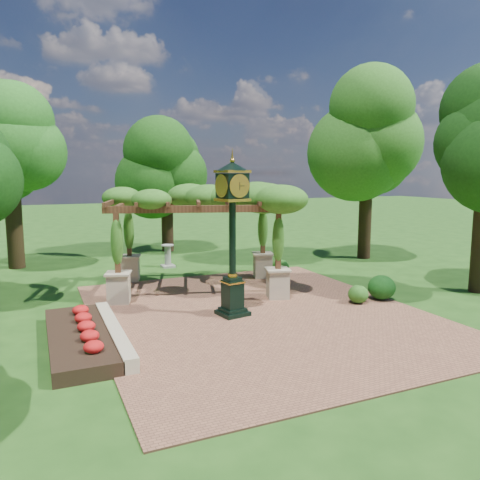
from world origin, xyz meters
name	(u,v)px	position (x,y,z in m)	size (l,w,h in m)	color
ground	(274,323)	(0.00, 0.00, 0.00)	(120.00, 120.00, 0.00)	#1E4714
brick_plaza	(259,314)	(0.00, 1.00, 0.02)	(10.00, 12.00, 0.04)	brown
border_wall	(114,333)	(-4.60, 0.50, 0.20)	(0.35, 5.00, 0.40)	#C6B793
flower_bed	(79,338)	(-5.50, 0.50, 0.18)	(1.50, 5.00, 0.36)	red
pedestal_clock	(233,224)	(-0.84, 1.18, 2.91)	(1.11, 1.11, 4.87)	black
pergola	(198,203)	(-0.72, 4.84, 3.33)	(7.35, 5.74, 4.06)	#BAAA8A
sundial	(168,257)	(-0.66, 9.54, 0.48)	(0.61, 0.61, 1.09)	#989990
shrub_front	(358,294)	(3.62, 0.67, 0.35)	(0.69, 0.69, 0.62)	#265819
shrub_mid	(382,287)	(4.69, 0.74, 0.47)	(0.96, 0.96, 0.86)	#154914
shrub_back	(281,267)	(3.36, 5.69, 0.38)	(0.75, 0.75, 0.68)	#26681E
tree_west_far	(8,140)	(-7.27, 12.32, 5.97)	(4.36, 4.36, 8.71)	#322413
tree_north	(166,165)	(0.60, 14.18, 4.90)	(3.84, 3.84, 7.16)	black
tree_east_far	(368,136)	(9.51, 7.76, 6.32)	(4.43, 4.43, 9.20)	#2F1F12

